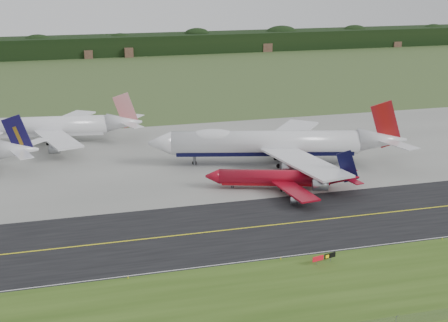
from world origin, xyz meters
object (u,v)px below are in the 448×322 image
(jet_ba_747, at_px, (274,143))
(taxiway_sign, at_px, (324,257))
(jet_star_tail, at_px, (49,127))
(jet_red_737, at_px, (283,178))

(jet_ba_747, xyz_separation_m, taxiway_sign, (-11.19, -61.61, -5.15))
(jet_ba_747, bearing_deg, jet_star_tail, 147.23)
(jet_red_737, xyz_separation_m, taxiway_sign, (-6.55, -41.49, -1.72))
(jet_red_737, height_order, jet_star_tail, jet_star_tail)
(jet_red_737, bearing_deg, taxiway_sign, -98.98)
(jet_ba_747, height_order, taxiway_sign, jet_ba_747)
(jet_star_tail, bearing_deg, jet_ba_747, -32.77)
(jet_ba_747, distance_m, jet_star_tail, 74.68)
(jet_ba_747, relative_size, jet_star_tail, 1.23)
(taxiway_sign, bearing_deg, jet_star_tail, 116.83)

